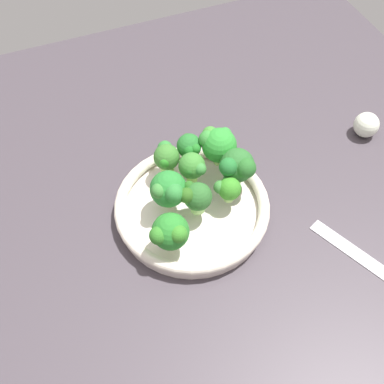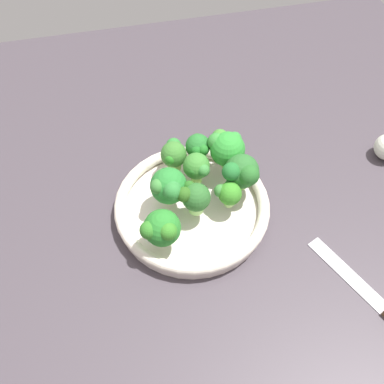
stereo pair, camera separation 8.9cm
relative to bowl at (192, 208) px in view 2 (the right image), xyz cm
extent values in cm
cube|color=#433B43|center=(2.76, -1.91, -3.23)|extent=(130.00, 130.00, 2.50)
cylinder|color=silver|center=(0.00, 0.00, -1.11)|extent=(28.04, 28.04, 1.75)
torus|color=#F1E4D0|center=(0.00, 0.00, 0.84)|extent=(29.21, 29.21, 2.14)
cylinder|color=#94CA56|center=(1.88, 4.77, 3.23)|extent=(2.13, 2.13, 2.66)
sphere|color=#3D8532|center=(1.88, 4.77, 6.20)|extent=(5.04, 5.04, 5.04)
sphere|color=#3A8439|center=(2.56, 2.94, 6.90)|extent=(2.36, 2.36, 2.36)
sphere|color=#378432|center=(1.11, 3.58, 6.66)|extent=(2.17, 2.17, 2.17)
cylinder|color=#93BD69|center=(6.59, -1.74, 2.75)|extent=(1.91, 1.91, 1.69)
sphere|color=#398E27|center=(6.59, -1.74, 5.00)|extent=(4.32, 4.32, 4.32)
sphere|color=#3C8237|center=(5.10, -1.11, 5.24)|extent=(2.53, 2.53, 2.53)
sphere|color=#348538|center=(7.09, -0.39, 5.41)|extent=(2.25, 2.25, 2.25)
cylinder|color=#91C463|center=(8.39, 7.01, 3.29)|extent=(1.81, 1.81, 2.77)
sphere|color=green|center=(8.39, 7.01, 6.85)|extent=(6.70, 6.70, 6.70)
sphere|color=#408A33|center=(7.48, 9.35, 7.83)|extent=(3.26, 3.26, 3.26)
sphere|color=green|center=(10.06, 8.33, 7.97)|extent=(2.69, 2.69, 2.69)
sphere|color=#368A36|center=(6.59, 8.39, 7.82)|extent=(3.56, 3.56, 3.56)
cylinder|color=#7CB552|center=(9.76, 1.85, 2.93)|extent=(2.62, 2.62, 2.05)
sphere|color=#2C6A2D|center=(9.76, 1.85, 6.07)|extent=(6.51, 6.51, 6.51)
sphere|color=#23712E|center=(7.38, 0.83, 7.78)|extent=(3.42, 3.42, 3.42)
sphere|color=#286827|center=(10.39, -0.25, 7.33)|extent=(3.90, 3.90, 3.90)
cylinder|color=#9CD86A|center=(-4.00, 1.40, 2.90)|extent=(2.43, 2.43, 1.98)
sphere|color=#298131|center=(-4.00, 1.40, 6.08)|extent=(6.73, 6.73, 6.73)
sphere|color=#2F8137|center=(-3.79, -1.07, 7.62)|extent=(3.36, 3.36, 3.36)
sphere|color=#3B8338|center=(-6.04, 0.49, 7.58)|extent=(2.82, 2.82, 2.82)
sphere|color=#308239|center=(-3.71, -0.66, 7.38)|extent=(3.56, 3.56, 3.56)
cylinder|color=#98D471|center=(0.35, -1.46, 2.97)|extent=(2.76, 2.76, 2.13)
sphere|color=#2D672B|center=(0.35, -1.46, 5.73)|extent=(5.22, 5.22, 5.22)
sphere|color=#245D1C|center=(-0.57, -0.09, 6.85)|extent=(2.12, 2.12, 2.12)
sphere|color=#2D601C|center=(-1.81, -1.89, 7.14)|extent=(2.82, 2.82, 2.82)
cylinder|color=#84B556|center=(-6.72, -6.99, 2.76)|extent=(2.31, 2.31, 1.72)
sphere|color=#29812B|center=(-6.72, -6.99, 5.73)|extent=(6.49, 6.49, 6.49)
sphere|color=#317C26|center=(-9.01, -7.64, 6.78)|extent=(3.21, 3.21, 3.21)
sphere|color=#358426|center=(-6.01, -8.83, 7.20)|extent=(3.16, 3.16, 3.16)
cylinder|color=#A0C969|center=(3.27, 9.66, 3.23)|extent=(2.29, 2.29, 2.65)
sphere|color=#27722D|center=(3.27, 9.66, 6.11)|extent=(4.80, 4.80, 4.80)
sphere|color=#217325|center=(2.48, 8.25, 6.55)|extent=(2.56, 2.56, 2.56)
sphere|color=#33661F|center=(3.47, 11.10, 6.42)|extent=(2.37, 2.37, 2.37)
sphere|color=#217123|center=(3.87, 7.82, 6.91)|extent=(2.05, 2.05, 2.05)
cylinder|color=#9BCF63|center=(-1.60, 8.96, 2.98)|extent=(2.74, 2.74, 2.15)
sphere|color=#3B7C2F|center=(-1.60, 8.96, 5.69)|extent=(5.01, 5.01, 5.01)
sphere|color=#308E28|center=(-2.34, 7.76, 6.08)|extent=(2.52, 2.52, 2.52)
sphere|color=#318134|center=(-1.23, 10.78, 6.16)|extent=(2.92, 2.92, 2.92)
cube|color=silver|center=(23.91, -18.57, -1.78)|extent=(9.40, 16.55, 0.40)
camera|label=1|loc=(-20.18, -50.27, 76.05)|focal=46.30mm
camera|label=2|loc=(-11.64, -52.90, 76.05)|focal=46.30mm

